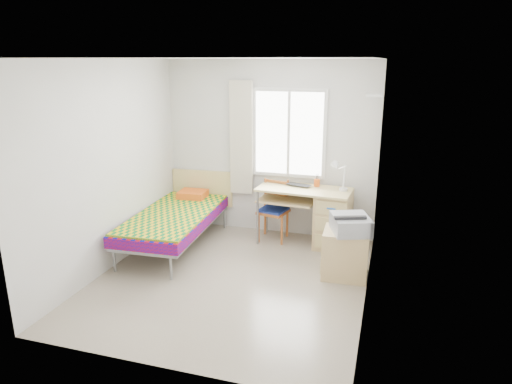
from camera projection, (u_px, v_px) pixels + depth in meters
floor at (231, 279)px, 5.59m from camera, size 3.50×3.50×0.00m
ceiling at (228, 58)px, 4.86m from camera, size 3.50×3.50×0.00m
wall_back at (269, 149)px, 6.84m from camera, size 3.20×0.00×3.20m
wall_left at (109, 167)px, 5.67m from camera, size 0.00×3.50×3.50m
wall_right at (373, 187)px, 4.78m from camera, size 0.00×3.50×3.50m
window at (289, 134)px, 6.66m from camera, size 1.10×0.04×1.30m
curtain at (241, 138)px, 6.84m from camera, size 0.35×0.05×1.70m
floating_shelf at (375, 95)px, 5.87m from camera, size 0.20×0.32×0.03m
bed at (177, 217)px, 6.49m from camera, size 1.08×2.13×0.90m
desk at (328, 216)px, 6.49m from camera, size 1.36×0.70×0.82m
chair at (275, 206)px, 6.74m from camera, size 0.46×0.46×0.90m
cabinet at (345, 253)px, 5.60m from camera, size 0.57×0.51×0.59m
printer at (351, 224)px, 5.46m from camera, size 0.56×0.60×0.21m
laptop at (297, 186)px, 6.56m from camera, size 0.41×0.32×0.03m
pen_cup at (317, 183)px, 6.58m from camera, size 0.10×0.10×0.10m
task_lamp at (339, 172)px, 6.21m from camera, size 0.24×0.34×0.46m
book at (293, 203)px, 6.62m from camera, size 0.26×0.30×0.02m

